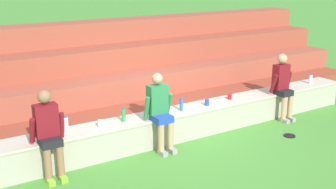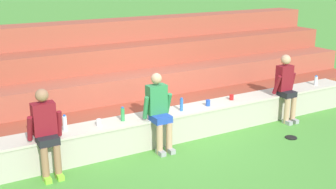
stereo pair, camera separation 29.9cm
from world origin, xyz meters
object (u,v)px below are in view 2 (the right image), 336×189
water_bottle_near_left (65,123)px  plastic_cup_left_end (208,103)px  person_left_of_center (159,110)px  plastic_cup_middle (99,122)px  plastic_cup_right_end (232,97)px  person_far_left (46,130)px  water_bottle_center_gap (316,81)px  water_bottle_near_right (181,105)px  person_center (286,86)px  water_bottle_mid_left (123,114)px  frisbee (291,138)px

water_bottle_near_left → plastic_cup_left_end: size_ratio=2.33×
water_bottle_near_left → plastic_cup_left_end: water_bottle_near_left is taller
person_left_of_center → plastic_cup_left_end: size_ratio=11.64×
plastic_cup_middle → plastic_cup_right_end: (2.88, 0.05, -0.01)m
person_left_of_center → water_bottle_near_left: 1.62m
person_far_left → water_bottle_center_gap: person_far_left is taller
water_bottle_near_right → plastic_cup_middle: bearing=179.0°
person_far_left → plastic_cup_right_end: 3.85m
plastic_cup_middle → plastic_cup_left_end: 2.24m
person_center → plastic_cup_left_end: 1.83m
person_left_of_center → water_bottle_mid_left: (-0.57, 0.29, -0.07)m
person_center → water_bottle_near_right: person_center is taller
water_bottle_near_right → person_center: bearing=-5.9°
plastic_cup_right_end → frisbee: size_ratio=0.47×
water_bottle_center_gap → water_bottle_near_right: water_bottle_near_right is taller
person_far_left → plastic_cup_middle: person_far_left is taller
person_left_of_center → frisbee: bearing=-18.5°
water_bottle_near_right → person_far_left: bearing=-174.7°
person_center → person_left_of_center: bearing=179.8°
plastic_cup_middle → plastic_cup_right_end: size_ratio=1.12×
person_far_left → water_bottle_near_right: size_ratio=5.41×
plastic_cup_middle → plastic_cup_right_end: 2.88m
person_center → water_bottle_near_left: bearing=175.8°
water_bottle_mid_left → water_bottle_near_right: 1.18m
person_far_left → plastic_cup_left_end: bearing=4.2°
water_bottle_center_gap → frisbee: bearing=-149.0°
water_bottle_near_left → water_bottle_near_right: water_bottle_near_left is taller
water_bottle_near_right → plastic_cup_middle: size_ratio=2.14×
person_left_of_center → water_bottle_mid_left: bearing=153.1°
person_left_of_center → person_far_left: bearing=-180.0°
person_far_left → water_bottle_near_right: (2.59, 0.24, -0.07)m
person_far_left → plastic_cup_left_end: (3.19, 0.24, -0.14)m
person_far_left → person_left_of_center: bearing=0.0°
plastic_cup_right_end → person_center: bearing=-15.8°
person_left_of_center → water_bottle_near_left: person_left_of_center is taller
person_far_left → plastic_cup_right_end: bearing=4.8°
person_center → plastic_cup_middle: (-4.05, 0.28, -0.15)m
plastic_cup_right_end → plastic_cup_middle: bearing=-179.0°
water_bottle_near_left → person_center: bearing=-4.2°
person_far_left → person_left_of_center: size_ratio=1.00×
water_bottle_center_gap → water_bottle_near_left: water_bottle_near_left is taller
person_center → water_bottle_near_left: (-4.62, 0.34, -0.08)m
person_far_left → water_bottle_mid_left: (1.41, 0.29, -0.07)m
plastic_cup_middle → water_bottle_near_left: bearing=174.1°
water_bottle_mid_left → plastic_cup_left_end: bearing=-1.7°
plastic_cup_middle → person_left_of_center: bearing=-14.7°
plastic_cup_left_end → water_bottle_near_left: bearing=178.2°
plastic_cup_left_end → water_bottle_center_gap: bearing=0.6°
water_bottle_mid_left → water_bottle_center_gap: 4.81m
person_left_of_center → plastic_cup_right_end: person_left_of_center is taller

